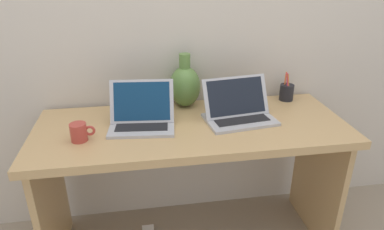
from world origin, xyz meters
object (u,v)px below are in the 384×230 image
(laptop_left, at_px, (142,115))
(coffee_mug, at_px, (79,132))
(green_vase, at_px, (185,85))
(pen_cup, at_px, (287,92))
(laptop_right, at_px, (238,109))

(laptop_left, relative_size, coffee_mug, 2.98)
(green_vase, relative_size, coffee_mug, 2.65)
(pen_cup, bearing_deg, coffee_mug, -164.12)
(pen_cup, bearing_deg, laptop_left, -166.02)
(laptop_left, xyz_separation_m, pen_cup, (0.82, 0.20, -0.01))
(laptop_left, xyz_separation_m, coffee_mug, (-0.28, -0.11, -0.01))
(laptop_right, bearing_deg, green_vase, 137.79)
(laptop_left, relative_size, pen_cup, 2.01)
(laptop_right, xyz_separation_m, pen_cup, (0.34, 0.21, -0.01))
(green_vase, distance_m, pen_cup, 0.59)
(laptop_left, bearing_deg, laptop_right, -0.16)
(green_vase, bearing_deg, laptop_right, -42.21)
(green_vase, xyz_separation_m, coffee_mug, (-0.52, -0.32, -0.08))
(coffee_mug, bearing_deg, laptop_left, 21.25)
(green_vase, relative_size, pen_cup, 1.78)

